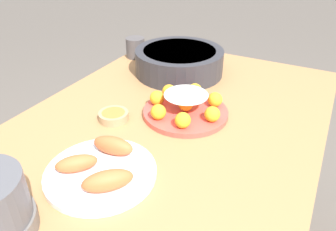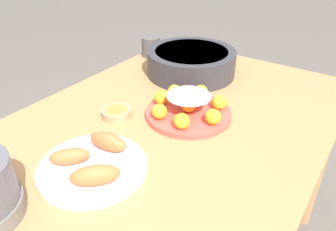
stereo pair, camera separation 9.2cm
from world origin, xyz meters
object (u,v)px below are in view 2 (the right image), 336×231
object	(u,v)px
dining_table	(147,166)
serving_bowl	(191,62)
cake_plate	(188,108)
cup_far	(151,47)
seafood_platter	(93,164)
sauce_bowl	(116,113)

from	to	relation	value
dining_table	serving_bowl	size ratio (longest dim) A/B	4.42
dining_table	cake_plate	distance (m)	0.21
dining_table	cup_far	size ratio (longest dim) A/B	17.57
serving_bowl	seafood_platter	bearing A→B (deg)	-170.75
cake_plate	serving_bowl	xyz separation A→B (m)	(0.27, 0.15, 0.02)
dining_table	serving_bowl	world-z (taller)	serving_bowl
cup_far	dining_table	bearing A→B (deg)	-144.46
dining_table	seafood_platter	size ratio (longest dim) A/B	5.64
cake_plate	seafood_platter	distance (m)	0.35
dining_table	sauce_bowl	bearing A→B (deg)	71.49
dining_table	cup_far	xyz separation A→B (m)	(0.52, 0.37, 0.13)
sauce_bowl	cup_far	xyz separation A→B (m)	(0.47, 0.22, 0.03)
serving_bowl	cup_far	world-z (taller)	serving_bowl
cup_far	serving_bowl	bearing A→B (deg)	-105.54
serving_bowl	cup_far	size ratio (longest dim) A/B	3.98
serving_bowl	seafood_platter	size ratio (longest dim) A/B	1.28
sauce_bowl	seafood_platter	xyz separation A→B (m)	(-0.22, -0.12, 0.00)
cake_plate	sauce_bowl	size ratio (longest dim) A/B	2.92
cup_far	seafood_platter	bearing A→B (deg)	-153.40
sauce_bowl	serving_bowl	bearing A→B (deg)	-3.01
cake_plate	cup_far	bearing A→B (deg)	49.28
serving_bowl	seafood_platter	distance (m)	0.63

